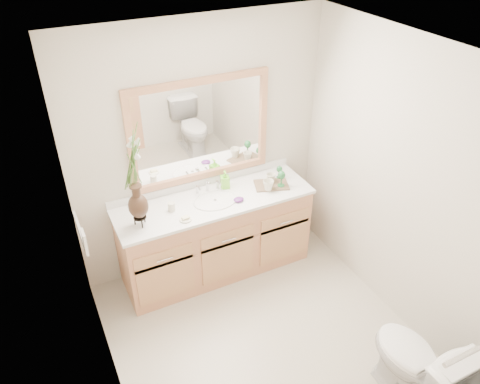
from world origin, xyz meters
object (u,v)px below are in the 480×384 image
flower_vase (133,169)px  tray (271,185)px  tumbler (171,207)px  soap_bottle (225,180)px  toilet (416,365)px

flower_vase → tray: size_ratio=2.56×
flower_vase → tray: (1.29, 0.05, -0.54)m
tumbler → tray: (0.99, -0.03, -0.03)m
soap_bottle → tray: (0.41, -0.17, -0.07)m
flower_vase → toilet: bearing=-52.9°
soap_bottle → tray: soap_bottle is taller
tumbler → soap_bottle: (0.58, 0.14, 0.04)m
toilet → tumbler: size_ratio=9.30×
toilet → soap_bottle: size_ratio=4.70×
toilet → tumbler: tumbler is taller
flower_vase → soap_bottle: (0.88, 0.22, -0.47)m
soap_bottle → toilet: bearing=-61.5°
tumbler → flower_vase: bearing=-164.9°
toilet → flower_vase: 2.54m
soap_bottle → tray: bearing=-7.8°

